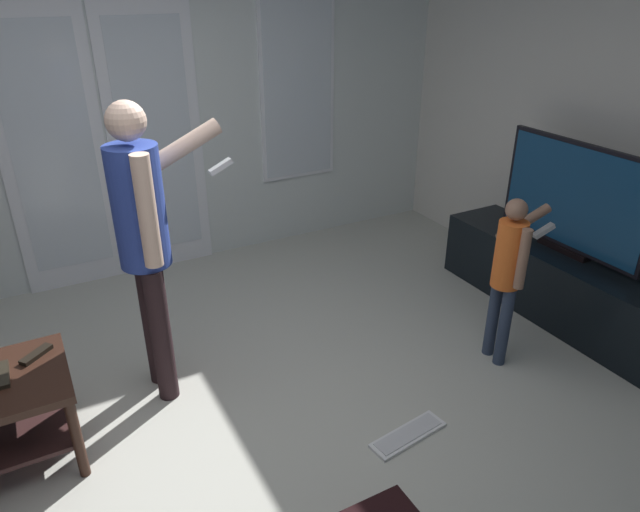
# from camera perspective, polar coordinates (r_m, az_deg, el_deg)

# --- Properties ---
(ground_plane) EXTENTS (5.77, 4.68, 0.02)m
(ground_plane) POSITION_cam_1_polar(r_m,az_deg,el_deg) (3.07, -8.57, -19.04)
(ground_plane) COLOR #B8B7AC
(wall_back_with_doors) EXTENTS (5.77, 0.09, 2.57)m
(wall_back_with_doors) POSITION_cam_1_polar(r_m,az_deg,el_deg) (4.53, -19.83, 13.08)
(wall_back_with_doors) COLOR silver
(wall_back_with_doors) RESTS_ON ground_plane
(tv_stand) EXTENTS (0.48, 1.77, 0.47)m
(tv_stand) POSITION_cam_1_polar(r_m,az_deg,el_deg) (4.33, 22.61, -2.39)
(tv_stand) COLOR black
(tv_stand) RESTS_ON ground_plane
(flat_screen_tv) EXTENTS (0.08, 1.10, 0.75)m
(flat_screen_tv) POSITION_cam_1_polar(r_m,az_deg,el_deg) (4.10, 24.02, 5.25)
(flat_screen_tv) COLOR black
(flat_screen_tv) RESTS_ON tv_stand
(person_adult) EXTENTS (0.71, 0.46, 1.65)m
(person_adult) POSITION_cam_1_polar(r_m,az_deg,el_deg) (3.05, -17.07, 2.48)
(person_adult) COLOR black
(person_adult) RESTS_ON ground_plane
(person_child) EXTENTS (0.50, 0.29, 1.06)m
(person_child) POSITION_cam_1_polar(r_m,az_deg,el_deg) (3.50, 18.36, -1.03)
(person_child) COLOR #2D384F
(person_child) RESTS_ON ground_plane
(loose_keyboard) EXTENTS (0.45, 0.19, 0.02)m
(loose_keyboard) POSITION_cam_1_polar(r_m,az_deg,el_deg) (3.15, 8.80, -17.25)
(loose_keyboard) COLOR white
(loose_keyboard) RESTS_ON ground_plane
(dvd_remote_slim) EXTENTS (0.16, 0.15, 0.02)m
(dvd_remote_slim) POSITION_cam_1_polar(r_m,az_deg,el_deg) (3.15, -26.49, -8.79)
(dvd_remote_slim) COLOR black
(dvd_remote_slim) RESTS_ON coffee_table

